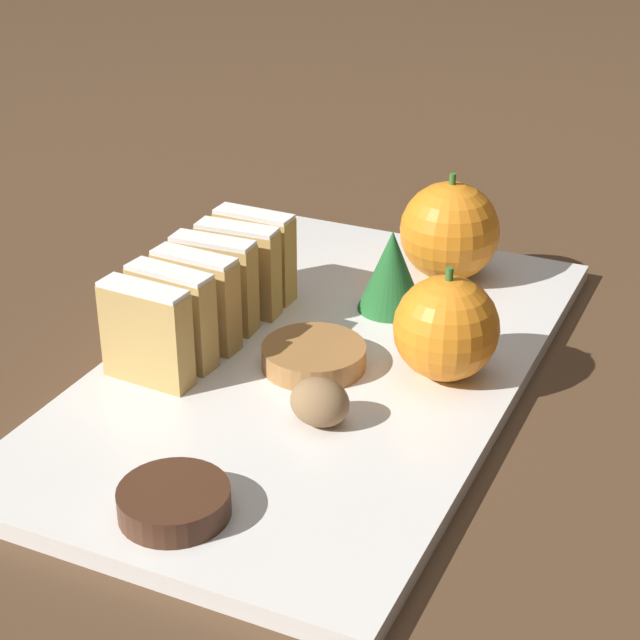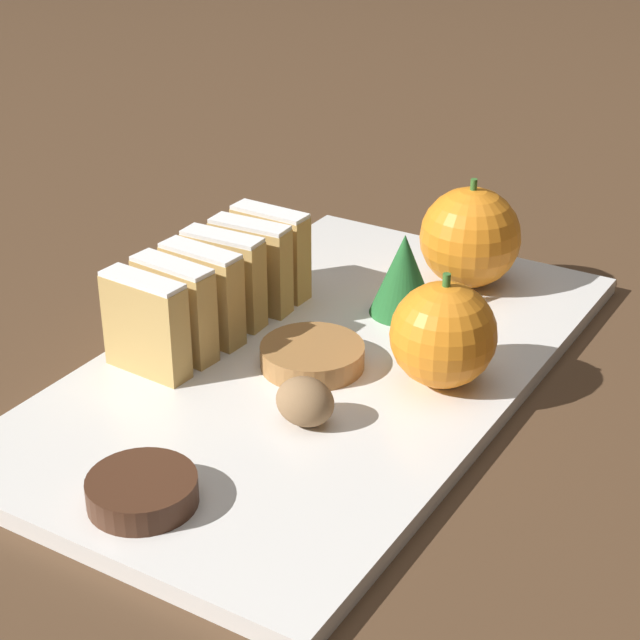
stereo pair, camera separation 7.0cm
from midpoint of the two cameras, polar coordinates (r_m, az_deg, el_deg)
ground_plane at (r=0.72m, az=2.79°, el=-3.04°), size 6.00×6.00×0.00m
serving_platter at (r=0.72m, az=2.80°, el=-2.62°), size 0.26×0.46×0.01m
stollen_slice_front at (r=0.69m, az=-6.44°, el=-0.34°), size 0.06×0.02×0.07m
stollen_slice_second at (r=0.71m, az=-4.99°, el=0.52°), size 0.06×0.02×0.07m
stollen_slice_third at (r=0.73m, az=-3.58°, el=1.33°), size 0.06×0.02×0.07m
stollen_slice_fourth at (r=0.75m, az=-2.50°, el=2.16°), size 0.06×0.02×0.07m
stollen_slice_fifth at (r=0.77m, az=-1.12°, el=2.86°), size 0.06×0.02×0.07m
stollen_slice_sixth at (r=0.79m, az=-0.12°, el=3.59°), size 0.06×0.02×0.07m
orange_near at (r=0.82m, az=10.46°, el=4.31°), size 0.08×0.08×0.08m
orange_far at (r=0.68m, az=9.53°, el=-0.85°), size 0.07×0.07×0.08m
walnut at (r=0.64m, az=2.34°, el=-4.46°), size 0.04×0.03×0.03m
chocolate_cookie at (r=0.58m, az=-6.43°, el=-9.01°), size 0.06×0.06×0.02m
gingerbread_cookie at (r=0.70m, az=2.64°, el=-2.06°), size 0.07×0.07×0.02m
evergreen_sprig at (r=0.77m, az=7.11°, el=2.38°), size 0.05×0.05×0.06m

